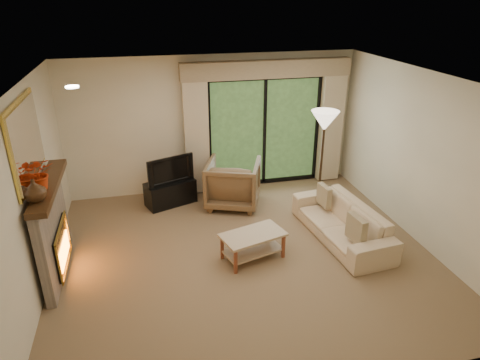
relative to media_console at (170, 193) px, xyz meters
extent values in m
plane|color=#7E6345|center=(0.93, -1.95, -0.22)|extent=(5.50, 5.50, 0.00)
plane|color=white|center=(0.93, -1.95, 2.38)|extent=(5.50, 5.50, 0.00)
plane|color=beige|center=(0.93, 0.55, 1.08)|extent=(5.00, 0.00, 5.00)
plane|color=beige|center=(0.93, -4.45, 1.08)|extent=(5.00, 0.00, 5.00)
plane|color=beige|center=(-1.82, -1.95, 1.08)|extent=(0.00, 5.00, 5.00)
plane|color=beige|center=(3.68, -1.95, 1.08)|extent=(0.00, 5.00, 5.00)
cube|color=#BFAB8B|center=(0.58, 0.39, 0.98)|extent=(0.45, 0.18, 2.35)
cube|color=#BFAB8B|center=(3.28, 0.39, 0.98)|extent=(0.45, 0.18, 2.35)
cube|color=#988162|center=(1.93, 0.41, 2.10)|extent=(3.20, 0.24, 0.32)
cube|color=black|center=(0.00, 0.00, 0.00)|extent=(0.98, 0.69, 0.45)
imported|color=black|center=(0.00, 0.00, 0.48)|extent=(0.86, 0.41, 0.51)
imported|color=brown|center=(1.12, -0.29, 0.21)|extent=(1.19, 1.21, 0.86)
imported|color=#CEB08A|center=(2.53, -1.83, 0.07)|extent=(0.97, 2.05, 0.58)
cube|color=brown|center=(2.47, -2.41, 0.27)|extent=(0.14, 0.40, 0.39)
cube|color=brown|center=(2.47, -1.26, 0.27)|extent=(0.13, 0.36, 0.35)
imported|color=#392211|center=(-1.68, -2.27, 1.28)|extent=(0.32, 0.32, 0.27)
imported|color=#BB320D|center=(-1.68, -1.94, 1.36)|extent=(0.41, 0.36, 0.43)
camera|label=1|loc=(-0.39, -7.19, 3.42)|focal=32.00mm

